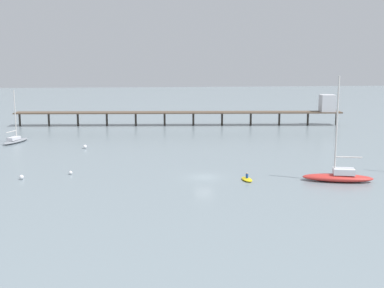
{
  "coord_description": "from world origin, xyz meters",
  "views": [
    {
      "loc": [
        -8.17,
        -69.58,
        17.23
      ],
      "look_at": [
        0.0,
        18.57,
        1.5
      ],
      "focal_mm": 47.51,
      "sensor_mm": 36.0,
      "label": 1
    }
  ],
  "objects_px": {
    "pier": "(226,110)",
    "mooring_buoy_outer": "(85,147)",
    "sailboat_gray": "(15,140)",
    "dinghy_yellow": "(247,179)",
    "mooring_buoy_near": "(21,177)",
    "sailboat_red": "(339,176)",
    "mooring_buoy_mid": "(71,173)"
  },
  "relations": [
    {
      "from": "pier",
      "to": "mooring_buoy_outer",
      "type": "distance_m",
      "value": 42.05
    },
    {
      "from": "sailboat_gray",
      "to": "dinghy_yellow",
      "type": "height_order",
      "value": "sailboat_gray"
    },
    {
      "from": "pier",
      "to": "sailboat_gray",
      "type": "xyz_separation_m",
      "value": [
        -45.29,
        -20.65,
        -3.19
      ]
    },
    {
      "from": "mooring_buoy_near",
      "to": "mooring_buoy_outer",
      "type": "bearing_deg",
      "value": 74.94
    },
    {
      "from": "dinghy_yellow",
      "to": "mooring_buoy_outer",
      "type": "xyz_separation_m",
      "value": [
        -25.03,
        26.36,
        0.15
      ]
    },
    {
      "from": "dinghy_yellow",
      "to": "mooring_buoy_outer",
      "type": "distance_m",
      "value": 36.35
    },
    {
      "from": "sailboat_red",
      "to": "mooring_buoy_outer",
      "type": "height_order",
      "value": "sailboat_red"
    },
    {
      "from": "sailboat_red",
      "to": "dinghy_yellow",
      "type": "height_order",
      "value": "sailboat_red"
    },
    {
      "from": "pier",
      "to": "mooring_buoy_near",
      "type": "distance_m",
      "value": 63.23
    },
    {
      "from": "dinghy_yellow",
      "to": "mooring_buoy_near",
      "type": "distance_m",
      "value": 31.37
    },
    {
      "from": "sailboat_gray",
      "to": "mooring_buoy_near",
      "type": "distance_m",
      "value": 31.58
    },
    {
      "from": "pier",
      "to": "mooring_buoy_near",
      "type": "bearing_deg",
      "value": -125.92
    },
    {
      "from": "dinghy_yellow",
      "to": "mooring_buoy_mid",
      "type": "distance_m",
      "value": 25.45
    },
    {
      "from": "dinghy_yellow",
      "to": "sailboat_gray",
      "type": "bearing_deg",
      "value": 139.2
    },
    {
      "from": "dinghy_yellow",
      "to": "mooring_buoy_outer",
      "type": "height_order",
      "value": "dinghy_yellow"
    },
    {
      "from": "sailboat_gray",
      "to": "sailboat_red",
      "type": "xyz_separation_m",
      "value": [
        51.82,
        -35.67,
        0.2
      ]
    },
    {
      "from": "mooring_buoy_outer",
      "to": "mooring_buoy_mid",
      "type": "distance_m",
      "value": 20.51
    },
    {
      "from": "dinghy_yellow",
      "to": "mooring_buoy_mid",
      "type": "bearing_deg",
      "value": 166.71
    },
    {
      "from": "mooring_buoy_outer",
      "to": "pier",
      "type": "bearing_deg",
      "value": 42.49
    },
    {
      "from": "mooring_buoy_mid",
      "to": "pier",
      "type": "bearing_deg",
      "value": 57.89
    },
    {
      "from": "mooring_buoy_outer",
      "to": "dinghy_yellow",
      "type": "bearing_deg",
      "value": -46.48
    },
    {
      "from": "pier",
      "to": "mooring_buoy_outer",
      "type": "height_order",
      "value": "pier"
    },
    {
      "from": "sailboat_red",
      "to": "mooring_buoy_outer",
      "type": "distance_m",
      "value": 46.75
    },
    {
      "from": "dinghy_yellow",
      "to": "mooring_buoy_mid",
      "type": "height_order",
      "value": "dinghy_yellow"
    },
    {
      "from": "mooring_buoy_outer",
      "to": "mooring_buoy_mid",
      "type": "xyz_separation_m",
      "value": [
        0.27,
        -20.51,
        -0.09
      ]
    },
    {
      "from": "sailboat_gray",
      "to": "mooring_buoy_near",
      "type": "relative_size",
      "value": 16.22
    },
    {
      "from": "sailboat_red",
      "to": "mooring_buoy_near",
      "type": "distance_m",
      "value": 43.88
    },
    {
      "from": "sailboat_red",
      "to": "dinghy_yellow",
      "type": "relative_size",
      "value": 4.99
    },
    {
      "from": "sailboat_red",
      "to": "mooring_buoy_mid",
      "type": "distance_m",
      "value": 37.91
    },
    {
      "from": "mooring_buoy_mid",
      "to": "sailboat_red",
      "type": "bearing_deg",
      "value": -11.4
    },
    {
      "from": "pier",
      "to": "sailboat_gray",
      "type": "relative_size",
      "value": 7.72
    },
    {
      "from": "pier",
      "to": "sailboat_red",
      "type": "xyz_separation_m",
      "value": [
        6.53,
        -56.31,
        -2.99
      ]
    }
  ]
}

